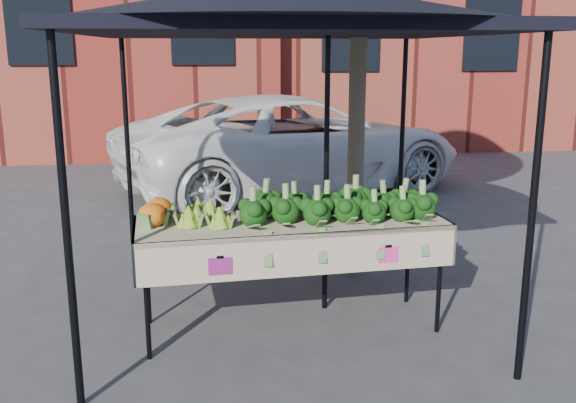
% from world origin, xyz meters
% --- Properties ---
extents(ground, '(90.00, 90.00, 0.00)m').
position_xyz_m(ground, '(0.00, 0.00, 0.00)').
color(ground, '#353538').
extents(table, '(2.46, 1.01, 0.90)m').
position_xyz_m(table, '(0.23, 0.03, 0.45)').
color(table, '#BAA88C').
rests_on(table, ground).
extents(canopy, '(3.16, 3.16, 2.74)m').
position_xyz_m(canopy, '(0.22, 0.48, 1.37)').
color(canopy, black).
rests_on(canopy, ground).
extents(broccoli_heap, '(1.61, 0.58, 0.28)m').
position_xyz_m(broccoli_heap, '(0.62, 0.06, 1.04)').
color(broccoli_heap, black).
rests_on(broccoli_heap, table).
extents(romanesco_cluster, '(0.44, 0.58, 0.21)m').
position_xyz_m(romanesco_cluster, '(-0.43, 0.07, 1.01)').
color(romanesco_cluster, '#95BD2D').
rests_on(romanesco_cluster, table).
extents(cauliflower_pair, '(0.24, 0.44, 0.19)m').
position_xyz_m(cauliflower_pair, '(-0.80, 0.10, 1.00)').
color(cauliflower_pair, orange).
rests_on(cauliflower_pair, table).
extents(vehicle, '(2.36, 2.91, 5.46)m').
position_xyz_m(vehicle, '(0.90, 5.08, 2.73)').
color(vehicle, white).
rests_on(vehicle, ground).
extents(street_tree, '(2.35, 2.35, 4.62)m').
position_xyz_m(street_tree, '(1.01, 1.22, 2.31)').
color(street_tree, '#1E4C14').
rests_on(street_tree, ground).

